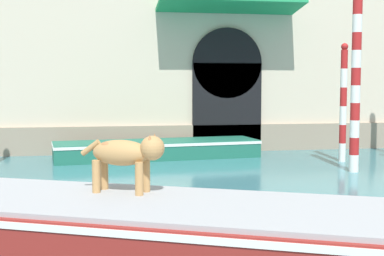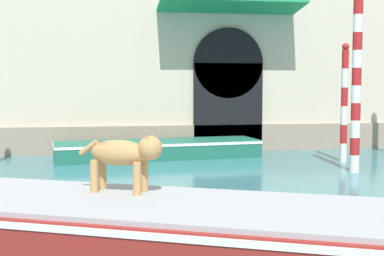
% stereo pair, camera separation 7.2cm
% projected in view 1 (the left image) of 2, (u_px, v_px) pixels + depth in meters
% --- Properties ---
extents(boat_foreground, '(7.96, 5.15, 0.72)m').
position_uv_depth(boat_foreground, '(210.00, 232.00, 6.39)').
color(boat_foreground, maroon).
rests_on(boat_foreground, ground_plane).
extents(dog_on_deck, '(1.10, 0.69, 0.79)m').
position_uv_depth(dog_on_deck, '(127.00, 154.00, 7.02)').
color(dog_on_deck, tan).
rests_on(dog_on_deck, boat_foreground).
extents(boat_moored_near_palazzo, '(6.04, 2.16, 0.51)m').
position_uv_depth(boat_moored_near_palazzo, '(157.00, 149.00, 15.50)').
color(boat_moored_near_palazzo, '#1E6651').
rests_on(boat_moored_near_palazzo, ground_plane).
extents(mooring_pole_0, '(0.19, 0.19, 3.26)m').
position_uv_depth(mooring_pole_0, '(343.00, 102.00, 14.67)').
color(mooring_pole_0, white).
rests_on(mooring_pole_0, ground_plane).
extents(mooring_pole_2, '(0.24, 0.24, 4.45)m').
position_uv_depth(mooring_pole_2, '(356.00, 80.00, 12.90)').
color(mooring_pole_2, white).
rests_on(mooring_pole_2, ground_plane).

